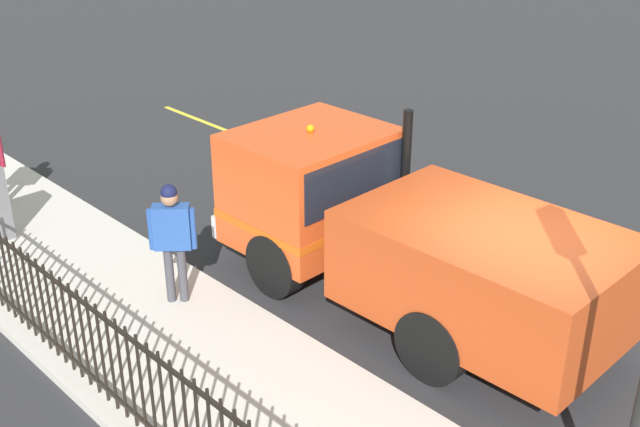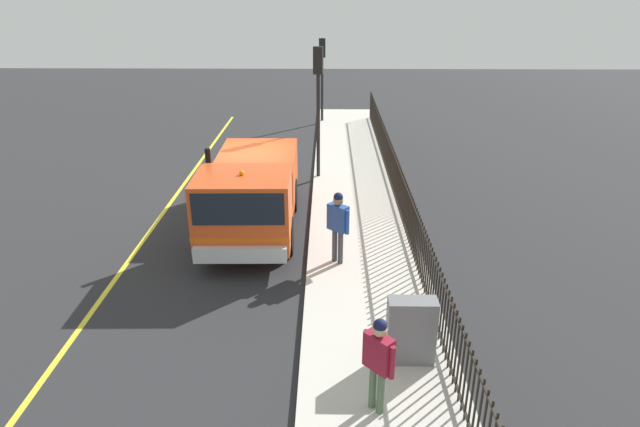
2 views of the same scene
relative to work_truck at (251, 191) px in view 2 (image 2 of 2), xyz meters
The scene contains 11 objects.
ground_plane 2.40m from the work_truck, 99.83° to the left, with size 57.76×57.76×0.00m, color #2B2B2D.
sidewalk_slab 3.76m from the work_truck, 34.78° to the left, with size 2.80×26.25×0.13m, color beige.
lane_marking 3.70m from the work_truck, 144.31° to the left, with size 0.12×23.63×0.01m, color yellow.
work_truck is the anchor object (origin of this frame).
worker_standing 2.92m from the work_truck, 39.48° to the right, with size 0.52×0.50×1.77m.
pedestrian_distant 7.23m from the work_truck, 67.39° to the right, with size 0.47×0.49×1.66m.
iron_fence 4.60m from the work_truck, 26.46° to the left, with size 0.04×22.35×1.30m.
traffic_light_near 5.10m from the work_truck, 68.93° to the left, with size 0.33×0.25×4.30m.
traffic_light_mid 12.85m from the work_truck, 82.17° to the left, with size 0.30×0.21×3.82m.
utility_cabinet 6.49m from the work_truck, 57.69° to the right, with size 0.83×0.37×1.22m, color slate.
traffic_cone 3.08m from the work_truck, 134.34° to the left, with size 0.49×0.49×0.69m, color orange.
Camera 2 is at (2.36, -15.22, 6.21)m, focal length 30.15 mm.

